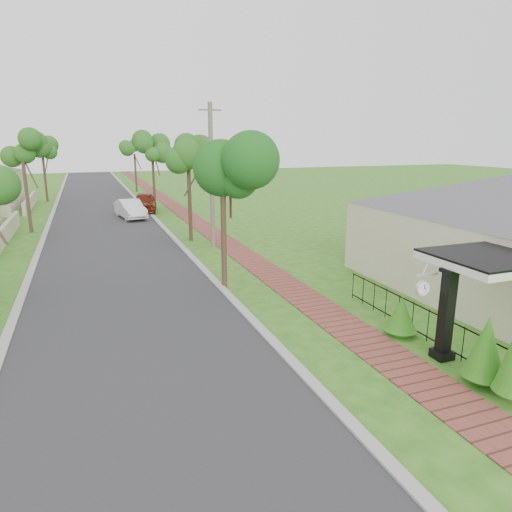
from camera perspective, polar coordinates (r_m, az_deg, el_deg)
ground at (r=12.04m, az=1.99°, el=-14.06°), size 160.00×160.00×0.00m
road at (r=30.34m, az=-18.12°, el=2.72°), size 7.00×120.00×0.02m
kerb_right at (r=30.69m, az=-11.31°, el=3.28°), size 0.30×120.00×0.10m
kerb_left at (r=30.43m, az=-24.98°, el=2.12°), size 0.30×120.00×0.10m
sidewalk at (r=31.20m, az=-6.59°, el=3.64°), size 1.50×120.00×0.03m
porch_post at (r=13.15m, az=22.62°, el=-7.33°), size 0.48×0.48×2.52m
picket_fence at (r=14.26m, az=20.71°, el=-8.00°), size 0.03×8.02×1.00m
street_trees at (r=36.66m, az=-19.04°, el=11.69°), size 10.70×37.65×5.89m
hedge_row at (r=12.61m, az=24.91°, el=-9.77°), size 0.87×4.76×2.28m
parked_car_red at (r=38.62m, az=-13.78°, el=6.53°), size 2.51×4.73×1.53m
parked_car_white at (r=35.54m, az=-15.42°, el=5.66°), size 2.17×4.39×1.38m
near_tree at (r=17.52m, az=-4.20°, el=10.91°), size 2.29×2.29×5.89m
utility_pole at (r=24.71m, az=-5.57°, el=9.93°), size 1.20×0.24×7.62m
station_clock at (r=12.84m, az=20.15°, el=-3.68°), size 0.70×0.13×0.60m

